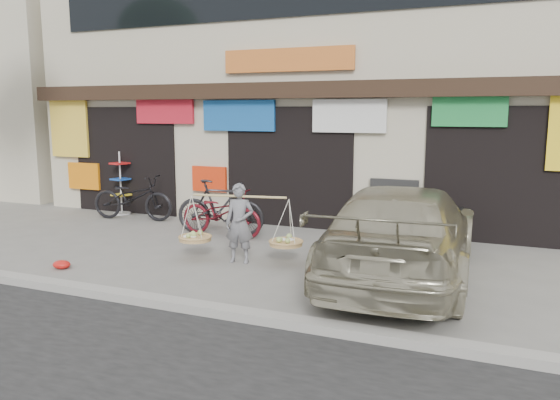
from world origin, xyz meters
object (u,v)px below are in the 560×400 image
at_px(bike_0, 133,198).
at_px(bike_2, 221,213).
at_px(suv, 403,232).
at_px(display_rack, 121,189).
at_px(street_vendor, 240,227).
at_px(bike_1, 220,207).

relative_size(bike_0, bike_2, 1.10).
height_order(suv, display_rack, display_rack).
relative_size(street_vendor, suv, 0.42).
xyz_separation_m(street_vendor, bike_0, (-4.08, 2.40, -0.08)).
bearing_deg(bike_1, display_rack, 65.28).
distance_m(bike_2, display_rack, 3.74).
relative_size(bike_1, display_rack, 1.21).
relative_size(bike_0, bike_1, 1.06).
bearing_deg(street_vendor, bike_1, 116.99).
bearing_deg(bike_0, street_vendor, -128.15).
relative_size(street_vendor, display_rack, 1.35).
distance_m(bike_0, bike_1, 2.78).
bearing_deg(bike_0, bike_2, -111.99).
distance_m(bike_1, suv, 4.43).
bearing_deg(suv, bike_1, -24.00).
height_order(street_vendor, bike_1, street_vendor).
bearing_deg(display_rack, street_vendor, -30.99).
distance_m(bike_1, bike_2, 0.17).
bearing_deg(bike_1, bike_0, 70.31).
distance_m(bike_0, suv, 7.19).
bearing_deg(bike_1, street_vendor, -149.99).
bearing_deg(bike_0, bike_1, -110.18).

